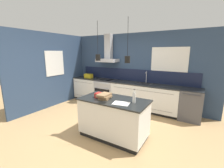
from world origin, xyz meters
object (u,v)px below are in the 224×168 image
bottle_on_island (134,97)px  red_supply_box (100,95)px  book_stack (104,96)px  oven_range (106,91)px  yellow_toolbox (89,76)px  dishwasher (191,104)px

bottle_on_island → red_supply_box: 0.81m
book_stack → bottle_on_island: bearing=8.8°
book_stack → oven_range: bearing=122.4°
yellow_toolbox → oven_range: bearing=-0.3°
dishwasher → oven_range: bearing=-179.9°
dishwasher → book_stack: bearing=-129.0°
dishwasher → yellow_toolbox: size_ratio=2.68×
bottle_on_island → oven_range: bearing=135.5°
book_stack → red_supply_box: bearing=167.8°
oven_range → red_supply_box: size_ratio=3.83×
oven_range → bottle_on_island: bottle_on_island is taller
oven_range → yellow_toolbox: 1.03m
oven_range → red_supply_box: bearing=-60.0°
bottle_on_island → red_supply_box: size_ratio=1.23×
dishwasher → yellow_toolbox: 3.85m
yellow_toolbox → bottle_on_island: bearing=-34.3°
oven_range → yellow_toolbox: size_ratio=2.68×
book_stack → yellow_toolbox: bearing=136.7°
dishwasher → red_supply_box: 2.73m
yellow_toolbox → book_stack: bearing=-43.3°
bottle_on_island → yellow_toolbox: bottle_on_island is taller
dishwasher → red_supply_box: red_supply_box is taller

